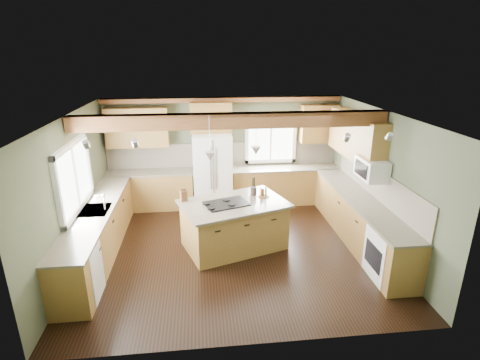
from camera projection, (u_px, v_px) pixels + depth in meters
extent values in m
plane|color=black|center=(234.00, 249.00, 7.23)|extent=(5.60, 5.60, 0.00)
plane|color=silver|center=(233.00, 114.00, 6.37)|extent=(5.60, 5.60, 0.00)
plane|color=#454C36|center=(224.00, 151.00, 9.15)|extent=(5.60, 0.00, 5.60)
plane|color=#454C36|center=(73.00, 192.00, 6.51)|extent=(0.00, 5.00, 5.00)
plane|color=#454C36|center=(380.00, 180.00, 7.09)|extent=(0.00, 5.00, 5.00)
cube|color=#522C17|center=(232.00, 121.00, 6.51)|extent=(5.55, 0.26, 0.26)
cube|color=#522C17|center=(223.00, 100.00, 8.64)|extent=(5.55, 0.20, 0.10)
cube|color=brown|center=(224.00, 154.00, 9.16)|extent=(5.58, 0.03, 0.58)
cube|color=brown|center=(378.00, 184.00, 7.17)|extent=(0.03, 3.70, 0.58)
cube|color=brown|center=(151.00, 191.00, 8.97)|extent=(2.02, 0.60, 0.88)
cube|color=#4D4638|center=(149.00, 172.00, 8.81)|extent=(2.06, 0.64, 0.04)
cube|color=brown|center=(285.00, 185.00, 9.31)|extent=(2.62, 0.60, 0.88)
cube|color=#4D4638|center=(286.00, 168.00, 9.15)|extent=(2.66, 0.64, 0.04)
cube|color=brown|center=(98.00, 234.00, 6.88)|extent=(0.60, 3.70, 0.88)
cube|color=#4D4638|center=(95.00, 211.00, 6.72)|extent=(0.64, 3.74, 0.04)
cube|color=brown|center=(359.00, 221.00, 7.39)|extent=(0.60, 3.70, 0.88)
cube|color=#4D4638|center=(362.00, 199.00, 7.24)|extent=(0.64, 3.74, 0.04)
cube|color=brown|center=(137.00, 127.00, 8.56)|extent=(1.40, 0.35, 0.90)
cube|color=brown|center=(211.00, 117.00, 8.67)|extent=(0.96, 0.35, 0.70)
cube|color=brown|center=(356.00, 136.00, 7.70)|extent=(0.35, 2.20, 0.90)
cube|color=brown|center=(319.00, 124.00, 9.01)|extent=(0.90, 0.35, 0.90)
cube|color=white|center=(73.00, 177.00, 6.48)|extent=(0.04, 1.60, 1.05)
cube|color=white|center=(271.00, 140.00, 9.17)|extent=(1.10, 0.04, 1.00)
cube|color=#262628|center=(95.00, 211.00, 6.72)|extent=(0.50, 0.65, 0.03)
cylinder|color=#B2B2B7|center=(104.00, 203.00, 6.69)|extent=(0.02, 0.02, 0.28)
cube|color=white|center=(78.00, 274.00, 5.66)|extent=(0.60, 0.60, 0.84)
cube|color=white|center=(391.00, 255.00, 6.18)|extent=(0.60, 0.72, 0.84)
cube|color=white|center=(372.00, 169.00, 6.94)|extent=(0.40, 0.70, 0.38)
cone|color=#B2B2B7|center=(210.00, 156.00, 6.53)|extent=(0.18, 0.18, 0.16)
cone|color=#B2B2B7|center=(256.00, 151.00, 6.89)|extent=(0.18, 0.18, 0.16)
cube|color=white|center=(213.00, 171.00, 8.89)|extent=(0.90, 0.74, 1.80)
cube|color=brown|center=(234.00, 226.00, 7.18)|extent=(2.07, 1.63, 0.88)
cube|color=#4D4638|center=(234.00, 204.00, 7.03)|extent=(2.22, 1.78, 0.04)
cube|color=black|center=(226.00, 204.00, 6.96)|extent=(0.91, 0.75, 0.02)
cube|color=brown|center=(184.00, 196.00, 7.07)|extent=(0.14, 0.12, 0.20)
cylinder|color=#3A342E|center=(253.00, 191.00, 7.37)|extent=(0.15, 0.15, 0.17)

